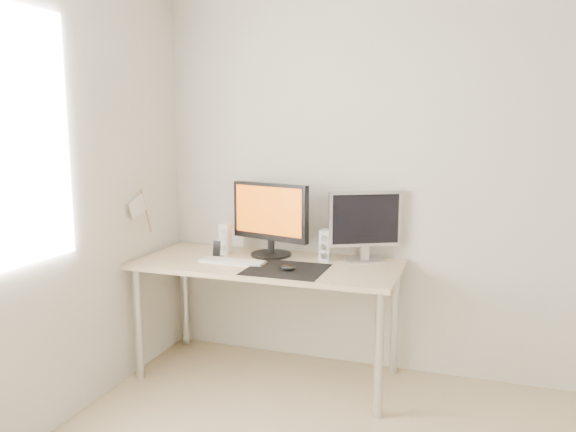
# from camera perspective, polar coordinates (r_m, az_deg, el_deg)

# --- Properties ---
(wall_back) EXTENTS (3.50, 0.00, 3.50)m
(wall_back) POSITION_cam_1_polar(r_m,az_deg,el_deg) (3.50, 14.51, 3.93)
(wall_back) COLOR silver
(wall_back) RESTS_ON ground
(mousepad) EXTENTS (0.45, 0.40, 0.00)m
(mousepad) POSITION_cam_1_polar(r_m,az_deg,el_deg) (3.25, -0.20, -5.44)
(mousepad) COLOR black
(mousepad) RESTS_ON desk
(mouse) EXTENTS (0.10, 0.06, 0.04)m
(mouse) POSITION_cam_1_polar(r_m,az_deg,el_deg) (3.21, -0.03, -5.27)
(mouse) COLOR black
(mouse) RESTS_ON mousepad
(desk) EXTENTS (1.60, 0.70, 0.73)m
(desk) POSITION_cam_1_polar(r_m,az_deg,el_deg) (3.45, -2.08, -5.97)
(desk) COLOR #D1B587
(desk) RESTS_ON ground
(main_monitor) EXTENTS (0.54, 0.32, 0.47)m
(main_monitor) POSITION_cam_1_polar(r_m,az_deg,el_deg) (3.54, -1.83, -0.07)
(main_monitor) COLOR black
(main_monitor) RESTS_ON desk
(second_monitor) EXTENTS (0.42, 0.24, 0.43)m
(second_monitor) POSITION_cam_1_polar(r_m,az_deg,el_deg) (3.43, 7.82, -0.66)
(second_monitor) COLOR #BEBEC0
(second_monitor) RESTS_ON desk
(speaker_left) EXTENTS (0.06, 0.08, 0.20)m
(speaker_left) POSITION_cam_1_polar(r_m,az_deg,el_deg) (3.66, -6.37, -2.29)
(speaker_left) COLOR white
(speaker_left) RESTS_ON desk
(speaker_right) EXTENTS (0.06, 0.08, 0.20)m
(speaker_right) POSITION_cam_1_polar(r_m,az_deg,el_deg) (3.44, 3.79, -2.99)
(speaker_right) COLOR silver
(speaker_right) RESTS_ON desk
(keyboard) EXTENTS (0.42, 0.12, 0.02)m
(keyboard) POSITION_cam_1_polar(r_m,az_deg,el_deg) (3.44, -5.69, -4.58)
(keyboard) COLOR #B5B5B7
(keyboard) RESTS_ON desk
(phone_dock) EXTENTS (0.06, 0.05, 0.11)m
(phone_dock) POSITION_cam_1_polar(r_m,az_deg,el_deg) (3.55, -7.24, -3.73)
(phone_dock) COLOR black
(phone_dock) RESTS_ON desk
(pennant) EXTENTS (0.01, 0.23, 0.29)m
(pennant) POSITION_cam_1_polar(r_m,az_deg,el_deg) (3.60, -14.76, 0.82)
(pennant) COLOR #A57F54
(pennant) RESTS_ON wall_left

